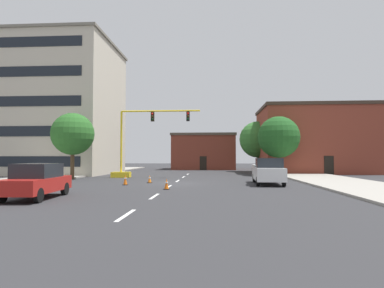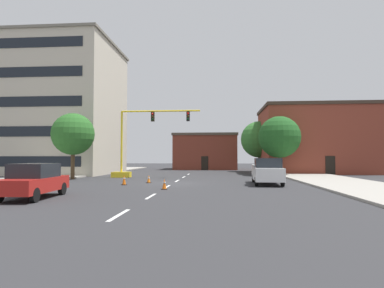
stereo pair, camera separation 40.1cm
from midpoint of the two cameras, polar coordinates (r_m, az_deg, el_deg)
ground_plane at (r=25.63m, az=-2.91°, el=-6.94°), size 160.00×160.00×0.00m
sidewalk_left at (r=37.24m, az=-21.81°, el=-5.23°), size 6.00×56.00×0.14m
sidewalk_right at (r=34.82m, az=21.08°, el=-5.46°), size 6.00×56.00×0.14m
lane_stripe_seg_0 at (r=11.99m, az=-11.83°, el=-12.17°), size 0.16×2.40×0.01m
lane_stripe_seg_1 at (r=17.28m, az=-6.61°, el=-9.16°), size 0.16×2.40×0.01m
lane_stripe_seg_2 at (r=22.67m, az=-3.90°, el=-7.54°), size 0.16×2.40×0.01m
lane_stripe_seg_3 at (r=28.11m, az=-2.24°, el=-6.53°), size 0.16×2.40×0.01m
lane_stripe_seg_4 at (r=33.56m, az=-1.12°, el=-5.85°), size 0.16×2.40×0.01m
lane_stripe_seg_5 at (r=39.03m, az=-0.32°, el=-5.35°), size 0.16×2.40×0.01m
building_tall_left at (r=44.25m, az=-22.22°, el=5.78°), size 14.36×12.96×16.33m
building_brick_center at (r=55.71m, az=2.65°, el=-1.37°), size 10.61×9.58×5.96m
building_row_right at (r=45.47m, az=21.41°, el=0.69°), size 14.24×10.26×8.64m
traffic_signal_gantry at (r=33.36m, az=-10.16°, el=-2.00°), size 8.95×1.20×6.83m
tree_right_far at (r=46.99m, az=12.03°, el=0.79°), size 5.20×5.20×7.19m
tree_left_near at (r=32.28m, az=-19.94°, el=1.63°), size 3.95×3.95×6.21m
tree_right_mid at (r=37.47m, az=15.49°, el=1.19°), size 4.68×4.68×6.66m
pickup_truck_white at (r=25.22m, az=13.55°, el=-4.74°), size 2.28×5.50×1.99m
sedan_red_near_left at (r=18.02m, az=-25.61°, el=-5.84°), size 2.17×4.62×1.74m
traffic_cone_roadside_a at (r=26.17m, az=-7.22°, el=-6.17°), size 0.36×0.36×0.62m
traffic_cone_roadside_b at (r=20.77m, az=-4.35°, el=-7.08°), size 0.36×0.36×0.70m
traffic_cone_roadside_c at (r=24.52m, az=-11.45°, el=-6.21°), size 0.36×0.36×0.78m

